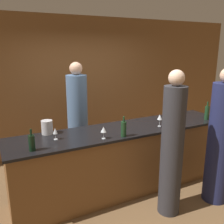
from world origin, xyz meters
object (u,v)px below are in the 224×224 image
Objects in this scene: guest_0 at (172,149)px; guest_1 at (220,142)px; wine_bottle_2 at (207,112)px; wine_bottle_0 at (124,129)px; wine_bottle_1 at (32,143)px; bartender at (78,122)px; ice_bucket at (47,127)px.

guest_0 is 0.79m from guest_1.
guest_1 is 0.80m from wine_bottle_2.
guest_1 reaches higher than wine_bottle_0.
wine_bottle_0 is 1.65m from wine_bottle_2.
wine_bottle_1 is 2.85m from wine_bottle_2.
ice_bucket is at bearing 43.29° from bartender.
bartender reaches higher than wine_bottle_2.
ice_bucket is (-1.35, 1.06, 0.19)m from guest_0.
bartender is at bearing 49.84° from wine_bottle_1.
wine_bottle_2 reaches higher than wine_bottle_0.
ice_bucket is at bearing 141.78° from guest_0.
bartender is 1.01× the size of guest_0.
guest_1 is at bearing -24.55° from wine_bottle_0.
wine_bottle_2 reaches higher than ice_bucket.
guest_1 is 9.89× the size of ice_bucket.
guest_0 is at bearing 111.89° from bartender.
guest_0 is at bearing -154.84° from wine_bottle_2.
wine_bottle_1 is 0.87× the size of wine_bottle_2.
guest_0 is at bearing -18.57° from wine_bottle_1.
wine_bottle_0 is at bearing -32.66° from ice_bucket.
guest_0 reaches higher than guest_1.
guest_1 is 7.21× the size of wine_bottle_1.
wine_bottle_2 is 1.57× the size of ice_bucket.
guest_1 is at bearing -14.59° from wine_bottle_1.
guest_0 is 1.74m from wine_bottle_1.
wine_bottle_0 is at bearing -177.03° from wine_bottle_2.
wine_bottle_2 is at bearing 0.34° from wine_bottle_1.
guest_0 is 6.82× the size of wine_bottle_0.
wine_bottle_0 is at bearing -3.30° from wine_bottle_1.
guest_0 reaches higher than wine_bottle_0.
ice_bucket is at bearing 151.87° from guest_1.
ice_bucket is (-0.90, 0.58, -0.01)m from wine_bottle_0.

